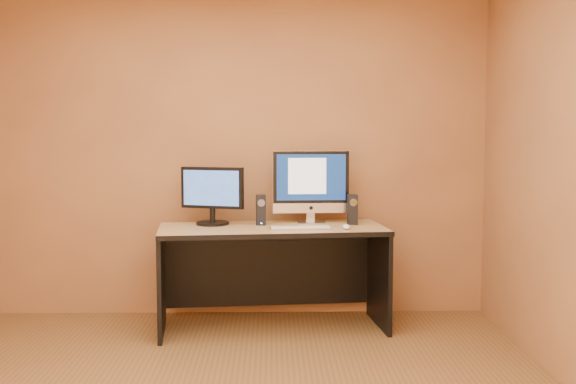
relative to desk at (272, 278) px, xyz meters
name	(u,v)px	position (x,y,z in m)	size (l,w,h in m)	color
walls	(222,169)	(-0.27, -1.51, 0.91)	(4.00, 4.00, 2.60)	#A27041
desk	(272,278)	(0.00, 0.00, 0.00)	(1.68, 0.73, 0.78)	tan
imac	(311,186)	(0.30, 0.20, 0.68)	(0.60, 0.22, 0.58)	#BABBBF
second_monitor	(212,196)	(-0.46, 0.14, 0.61)	(0.50, 0.25, 0.44)	black
speaker_left	(261,210)	(-0.09, 0.11, 0.50)	(0.07, 0.08, 0.23)	black
speaker_right	(353,210)	(0.62, 0.12, 0.50)	(0.07, 0.08, 0.23)	black
keyboard	(301,228)	(0.21, -0.12, 0.40)	(0.45, 0.12, 0.02)	#BCBBC0
mouse	(346,227)	(0.54, -0.13, 0.41)	(0.06, 0.11, 0.04)	white
cable_a	(316,221)	(0.35, 0.30, 0.39)	(0.01, 0.01, 0.23)	black
cable_b	(305,221)	(0.26, 0.31, 0.39)	(0.01, 0.01, 0.19)	black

